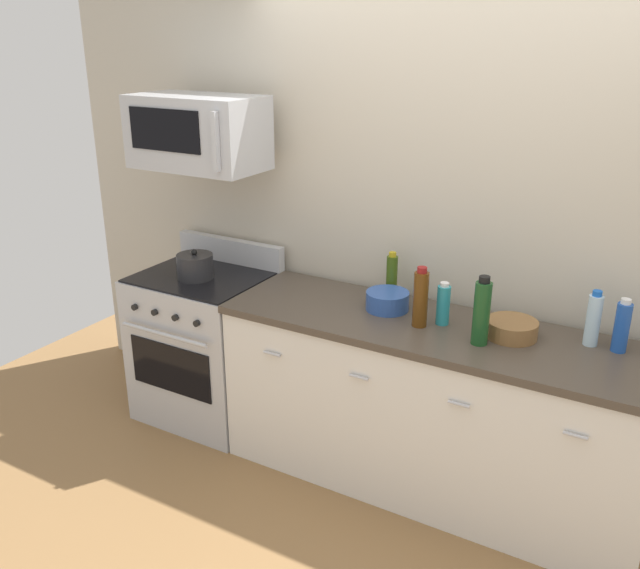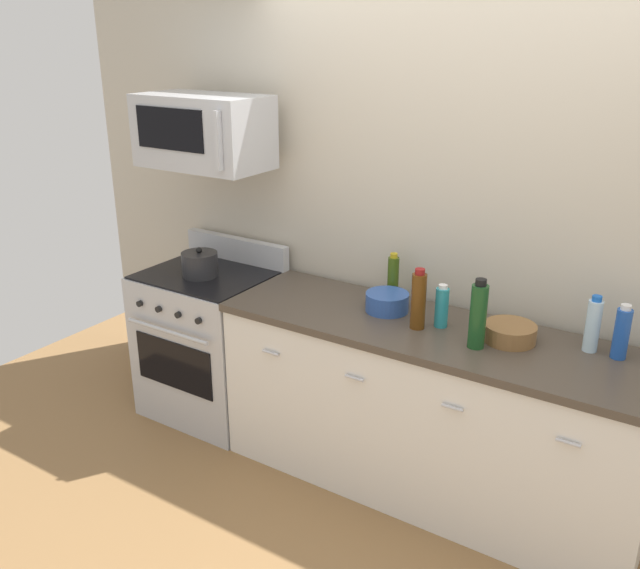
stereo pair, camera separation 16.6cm
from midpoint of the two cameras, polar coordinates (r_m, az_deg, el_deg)
name	(u,v)px [view 2 (the right image)]	position (r m, az deg, el deg)	size (l,w,h in m)	color
ground_plane	(423,486)	(3.84, 9.87, -16.27)	(6.31, 6.31, 0.00)	olive
back_wall	(471,224)	(3.59, 13.80, 4.92)	(5.26, 0.10, 2.70)	beige
counter_unit	(427,411)	(3.59, 10.32, -10.39)	(2.17, 0.66, 0.92)	silver
range_oven	(211,342)	(4.27, -8.02, -4.79)	(0.76, 0.69, 1.07)	#B7BABF
microwave	(203,131)	(3.93, -8.53, 12.57)	(0.74, 0.44, 0.40)	#B7BABF
bottle_wine_green	(478,315)	(3.17, 14.57, -2.53)	(0.08, 0.08, 0.33)	#19471E
bottle_wine_amber	(418,300)	(3.32, 9.67, -1.32)	(0.07, 0.07, 0.30)	#59330F
bottle_olive_oil	(393,278)	(3.66, 7.43, 0.56)	(0.06, 0.06, 0.26)	#385114
bottle_soda_blue	(622,333)	(3.30, 25.28, -3.70)	(0.07, 0.07, 0.25)	#1E4CA5
bottle_dish_soap	(442,307)	(3.37, 11.55, -1.85)	(0.07, 0.07, 0.22)	teal
bottle_water_clear	(593,325)	(3.31, 23.24, -3.15)	(0.07, 0.07, 0.27)	silver
bowl_wooden_salad	(510,332)	(3.32, 17.02, -3.85)	(0.24, 0.24, 0.08)	brown
bowl_blue_mixing	(387,301)	(3.53, 6.99, -1.43)	(0.22, 0.22, 0.10)	#2D519E
stockpot	(200,264)	(4.03, -8.88, 1.69)	(0.21, 0.21, 0.18)	#262628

